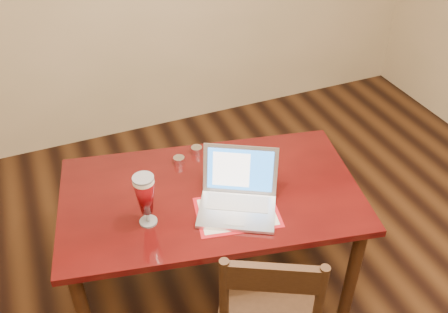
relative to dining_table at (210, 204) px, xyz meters
name	(u,v)px	position (x,y,z in m)	size (l,w,h in m)	color
room_shell	(382,51)	(0.22, -0.76, 1.14)	(4.51, 5.01, 2.71)	tan
dining_table	(210,204)	(0.00, 0.00, 0.00)	(1.62, 1.11, 0.97)	#440A09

